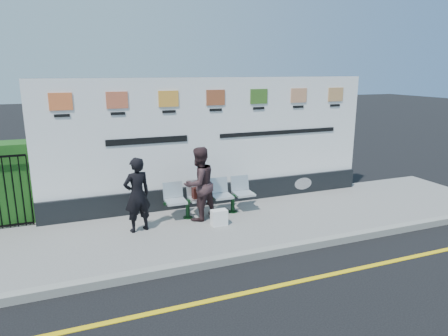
# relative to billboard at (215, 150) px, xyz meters

# --- Properties ---
(ground) EXTENTS (80.00, 80.00, 0.00)m
(ground) POSITION_rel_billboard_xyz_m (-0.50, -3.85, -1.42)
(ground) COLOR black
(pavement) EXTENTS (14.00, 3.00, 0.12)m
(pavement) POSITION_rel_billboard_xyz_m (-0.50, -1.35, -1.36)
(pavement) COLOR gray
(pavement) RESTS_ON ground
(kerb) EXTENTS (14.00, 0.18, 0.14)m
(kerb) POSITION_rel_billboard_xyz_m (-0.50, -2.85, -1.35)
(kerb) COLOR gray
(kerb) RESTS_ON ground
(yellow_line) EXTENTS (14.00, 0.10, 0.01)m
(yellow_line) POSITION_rel_billboard_xyz_m (-0.50, -3.85, -1.42)
(yellow_line) COLOR yellow
(yellow_line) RESTS_ON ground
(billboard) EXTENTS (8.00, 0.30, 3.00)m
(billboard) POSITION_rel_billboard_xyz_m (0.00, 0.00, 0.00)
(billboard) COLOR black
(billboard) RESTS_ON pavement
(bench) EXTENTS (2.03, 0.57, 0.43)m
(bench) POSITION_rel_billboard_xyz_m (-0.39, -0.79, -1.08)
(bench) COLOR silver
(bench) RESTS_ON pavement
(woman_left) EXTENTS (0.63, 0.50, 1.52)m
(woman_left) POSITION_rel_billboard_xyz_m (-2.04, -1.11, -0.54)
(woman_left) COLOR black
(woman_left) RESTS_ON pavement
(woman_right) EXTENTS (0.95, 0.86, 1.60)m
(woman_right) POSITION_rel_billboard_xyz_m (-0.70, -0.94, -0.50)
(woman_right) COLOR #392527
(woman_right) RESTS_ON pavement
(handbag_brown) EXTENTS (0.33, 0.18, 0.24)m
(handbag_brown) POSITION_rel_billboard_xyz_m (-0.65, -0.78, -0.74)
(handbag_brown) COLOR black
(handbag_brown) RESTS_ON bench
(carrier_bag_white) EXTENTS (0.33, 0.20, 0.33)m
(carrier_bag_white) POSITION_rel_billboard_xyz_m (-0.43, -1.43, -1.13)
(carrier_bag_white) COLOR white
(carrier_bag_white) RESTS_ON pavement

